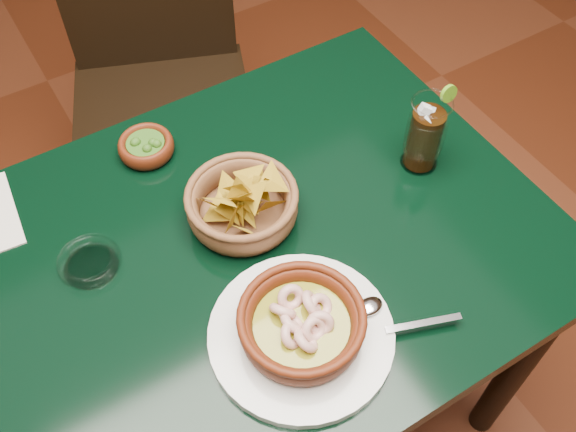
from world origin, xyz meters
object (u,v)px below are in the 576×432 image
shrimp_plate (302,327)px  chip_basket (242,204)px  dining_table (217,292)px  dining_chair (159,80)px  cola_drink (425,134)px

shrimp_plate → chip_basket: chip_basket is taller
dining_table → dining_chair: 0.74m
dining_table → cola_drink: cola_drink is taller
dining_table → dining_chair: size_ratio=1.21×
dining_table → shrimp_plate: (0.06, -0.20, 0.13)m
dining_table → shrimp_plate: bearing=-73.9°
shrimp_plate → cola_drink: 0.44m
dining_chair → dining_table: bearing=-104.8°
dining_chair → shrimp_plate: dining_chair is taller
dining_table → chip_basket: (0.09, 0.06, 0.14)m
dining_chair → chip_basket: (-0.09, -0.65, 0.24)m
dining_table → chip_basket: size_ratio=5.17×
dining_chair → chip_basket: dining_chair is taller
chip_basket → shrimp_plate: bearing=-98.1°
cola_drink → shrimp_plate: bearing=-153.3°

